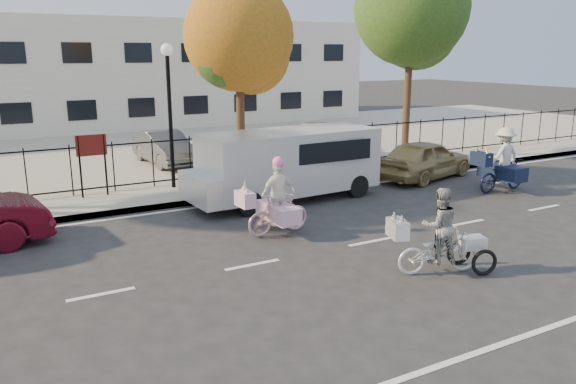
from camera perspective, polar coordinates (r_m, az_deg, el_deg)
ground at (r=11.59m, az=-3.62°, el=-7.41°), size 120.00×120.00×0.00m
road_markings at (r=11.59m, az=-3.62°, el=-7.39°), size 60.00×9.52×0.01m
curb at (r=16.06m, az=-11.33°, el=-1.25°), size 60.00×0.10×0.15m
sidewalk at (r=17.04m, az=-12.41°, el=-0.43°), size 60.00×2.20×0.15m
parking_lot at (r=25.54m, az=-18.16°, el=3.96°), size 60.00×15.60×0.15m
iron_fence at (r=17.89m, az=-13.56°, el=2.91°), size 58.00×0.06×1.50m
building at (r=35.10m, az=-21.73°, el=11.04°), size 34.00×10.00×6.00m
lamppost at (r=17.37m, az=-12.01°, el=10.03°), size 0.36×0.36×4.33m
street_sign at (r=17.04m, az=-19.30°, el=3.73°), size 0.85×0.06×1.80m
zebra_trike at (r=11.35m, az=15.08°, el=-4.78°), size 2.01×1.23×1.72m
unicorn_bike at (r=13.28m, az=-1.11°, el=-1.42°), size 1.87×1.30×1.88m
bull_bike at (r=18.65m, az=20.92°, el=2.49°), size 2.14×1.47×2.00m
white_van at (r=16.30m, az=-0.11°, el=3.04°), size 5.83×2.27×2.03m
gold_sedan at (r=19.76m, az=13.73°, el=3.26°), size 4.25×2.54×1.36m
lot_car_c at (r=21.52m, az=-12.40°, el=4.42°), size 1.60×3.81×1.23m
lot_car_d at (r=23.90m, az=3.64°, el=5.72°), size 2.44×4.02×1.28m
tree_mid at (r=18.80m, az=-4.66°, el=14.95°), size 3.57×3.55×6.50m
tree_east at (r=23.06m, az=12.62°, el=17.23°), size 4.40×4.40×8.07m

